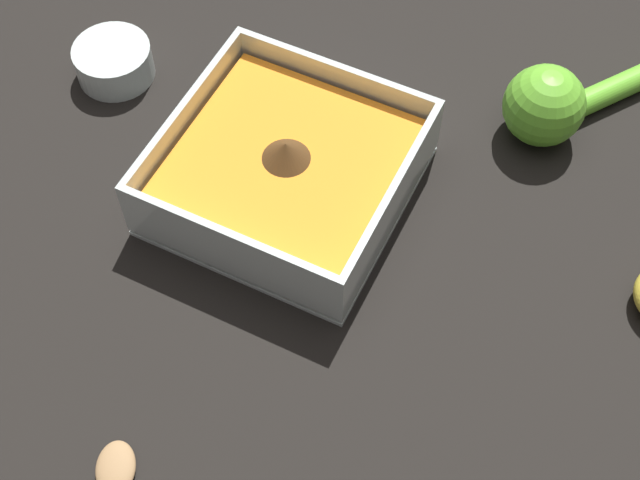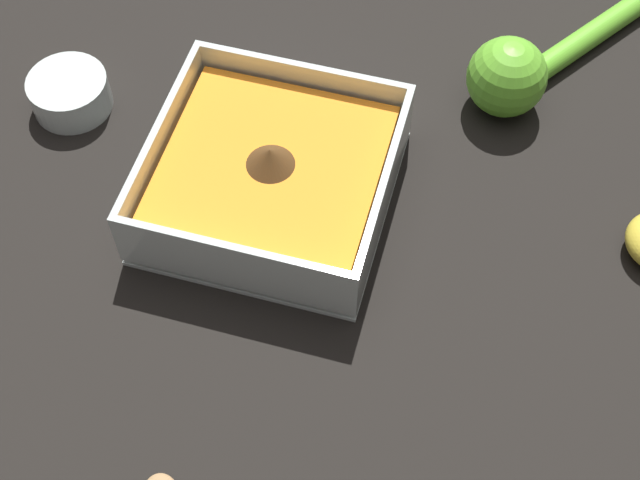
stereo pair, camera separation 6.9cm
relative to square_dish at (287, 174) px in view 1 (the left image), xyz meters
name	(u,v)px [view 1 (the left image)]	position (x,y,z in m)	size (l,w,h in m)	color
ground_plane	(266,190)	(0.02, 0.01, -0.02)	(4.00, 4.00, 0.00)	black
square_dish	(287,174)	(0.00, 0.00, 0.00)	(0.19, 0.19, 0.06)	silver
spice_bowl	(114,63)	(0.20, -0.05, -0.01)	(0.07, 0.07, 0.03)	silver
lemon_squeezer	(563,100)	(-0.18, -0.17, 0.01)	(0.15, 0.20, 0.07)	#6BC633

